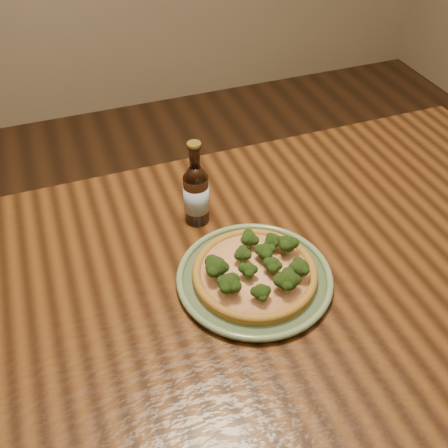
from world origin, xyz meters
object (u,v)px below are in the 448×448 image
object	(u,v)px
pizza	(256,272)
beer_bottle	(196,193)
table	(255,305)
plate	(254,278)

from	to	relation	value
pizza	beer_bottle	bearing A→B (deg)	102.70
table	beer_bottle	world-z (taller)	beer_bottle
pizza	plate	bearing A→B (deg)	112.07
plate	beer_bottle	distance (m)	0.23
plate	beer_bottle	bearing A→B (deg)	102.61
table	plate	bearing A→B (deg)	-129.20
beer_bottle	table	bearing A→B (deg)	-71.81
table	plate	world-z (taller)	plate
pizza	table	bearing A→B (deg)	57.16
table	beer_bottle	size ratio (longest dim) A/B	7.79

